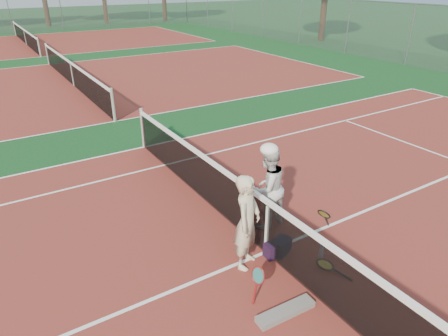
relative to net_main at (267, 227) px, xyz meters
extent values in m
plane|color=#0F3A18|center=(0.00, 0.00, -0.51)|extent=(130.00, 130.00, 0.00)
cube|color=maroon|center=(0.00, 0.00, -0.51)|extent=(23.77, 10.97, 0.01)
cube|color=maroon|center=(0.00, 13.50, -0.51)|extent=(23.77, 10.97, 0.01)
cube|color=maroon|center=(0.00, 27.00, -0.51)|extent=(23.77, 10.97, 0.01)
imported|color=beige|center=(-0.45, -0.06, 0.29)|extent=(0.70, 0.66, 1.61)
imported|color=silver|center=(0.51, 0.68, 0.29)|extent=(0.85, 0.70, 1.59)
cube|color=black|center=(0.21, -0.14, -0.38)|extent=(0.40, 0.34, 0.27)
cube|color=black|center=(0.05, -0.15, -0.38)|extent=(0.33, 0.24, 0.25)
cube|color=#66605C|center=(-0.61, -1.25, -0.46)|extent=(0.91, 0.25, 0.09)
cylinder|color=silver|center=(0.69, -0.60, -0.36)|extent=(0.09, 0.09, 0.30)
cylinder|color=#382314|center=(18.61, 17.75, 1.83)|extent=(0.44, 0.44, 4.68)
camera|label=1|loc=(-3.52, -4.29, 3.74)|focal=32.00mm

